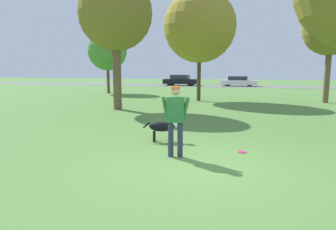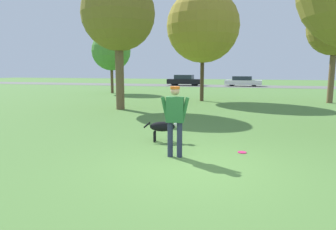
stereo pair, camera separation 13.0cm
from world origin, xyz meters
name	(u,v)px [view 1 (the left image)]	position (x,y,z in m)	size (l,w,h in m)	color
ground_plane	(196,166)	(0.00, 0.00, 0.00)	(120.00, 120.00, 0.00)	#56843D
far_road_strip	(239,86)	(0.00, 32.68, 0.01)	(120.00, 6.00, 0.01)	slate
person	(175,116)	(-0.60, 0.59, 1.00)	(0.68, 0.26, 1.69)	#2D334C
dog	(164,127)	(-1.27, 2.00, 0.43)	(1.09, 0.45, 0.63)	black
frisbee	(242,152)	(0.95, 1.40, 0.01)	(0.22, 0.22, 0.02)	#E52366
tree_mid_center	(200,26)	(-2.10, 13.67, 4.85)	(4.70, 4.70, 7.21)	#4C3826
tree_near_left	(115,14)	(-5.56, 8.30, 4.84)	(3.74, 3.74, 6.75)	brown
tree_far_left	(107,51)	(-10.87, 18.16, 3.68)	(3.38, 3.38, 5.38)	brown
tree_far_right	(331,29)	(5.85, 14.63, 4.56)	(3.33, 3.33, 6.26)	brown
parked_car_black	(181,80)	(-7.45, 32.45, 0.69)	(4.53, 1.91, 1.40)	black
parked_car_white	(239,81)	(-0.03, 32.94, 0.62)	(4.57, 1.96, 1.25)	white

